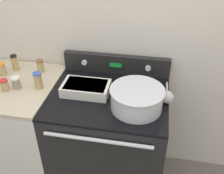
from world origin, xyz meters
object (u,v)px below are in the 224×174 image
Objects in this scene: mixing_bowl at (137,97)px; casserole_dish at (86,88)px; spice_jar_orange_cap at (2,69)px; spice_jar_red_cap at (4,85)px; spice_jar_black_cap at (15,63)px; spice_jar_blue_cap at (38,80)px; spice_jar_brown_cap at (40,66)px; ladle at (167,97)px; spice_jar_white_cap at (16,83)px.

casserole_dish is (-0.36, 0.10, -0.04)m from mixing_bowl.
casserole_dish is 3.28× the size of spice_jar_orange_cap.
spice_jar_black_cap is at bearing 102.83° from spice_jar_red_cap.
spice_jar_brown_cap is at bearing 109.69° from spice_jar_blue_cap.
ladle is at bearing 4.31° from spice_jar_red_cap.
spice_jar_brown_cap is (-0.77, 0.30, -0.02)m from mixing_bowl.
spice_jar_red_cap is (-0.22, -0.07, -0.02)m from spice_jar_blue_cap.
ladle is 2.19× the size of spice_jar_black_cap.
spice_jar_brown_cap is 0.80× the size of spice_jar_black_cap.
ladle is at bearing -9.31° from spice_jar_black_cap.
ladle is 1.10m from spice_jar_red_cap.
spice_jar_blue_cap reaches higher than spice_jar_red_cap.
spice_jar_brown_cap reaches higher than spice_jar_red_cap.
spice_jar_black_cap is at bearing 170.69° from ladle.
spice_jar_orange_cap is at bearing -126.28° from spice_jar_black_cap.
ladle reaches higher than casserole_dish.
casserole_dish is 0.55m from ladle.
spice_jar_blue_cap is at bearing -36.17° from spice_jar_black_cap.
mixing_bowl is 2.83× the size of spice_jar_blue_cap.
spice_jar_orange_cap reaches higher than ladle.
spice_jar_orange_cap reaches higher than spice_jar_white_cap.
spice_jar_blue_cap reaches higher than ladle.
mixing_bowl is 3.93× the size of spice_jar_white_cap.
casserole_dish is 0.45m from spice_jar_brown_cap.
casserole_dish is at bearing -25.05° from spice_jar_brown_cap.
casserole_dish is at bearing 3.77° from spice_jar_blue_cap.
spice_jar_blue_cap is 1.22× the size of spice_jar_brown_cap.
spice_jar_red_cap is at bearing -116.88° from spice_jar_brown_cap.
spice_jar_orange_cap is (-1.23, 0.10, 0.02)m from ladle.
spice_jar_white_cap is 0.24m from spice_jar_orange_cap.
spice_jar_white_cap is at bearing -37.45° from spice_jar_orange_cap.
spice_jar_red_cap is at bearing -77.17° from spice_jar_black_cap.
spice_jar_black_cap is (-0.06, 0.27, 0.02)m from spice_jar_red_cap.
spice_jar_black_cap is at bearing 163.48° from mixing_bowl.
spice_jar_brown_cap is at bearing 158.91° from mixing_bowl.
mixing_bowl reaches higher than spice_jar_white_cap.
spice_jar_red_cap is 0.23m from spice_jar_orange_cap.
ladle is 0.88m from spice_jar_blue_cap.
spice_jar_white_cap is 1.05× the size of spice_jar_red_cap.
ladle is 1.04m from spice_jar_white_cap.
spice_jar_white_cap is 0.70× the size of spice_jar_black_cap.
mixing_bowl is at bearing -21.09° from spice_jar_brown_cap.
spice_jar_brown_cap is 1.20× the size of spice_jar_red_cap.
casserole_dish is 3.22× the size of spice_jar_brown_cap.
mixing_bowl reaches higher than spice_jar_brown_cap.
ladle is (0.19, 0.10, -0.04)m from mixing_bowl.
spice_jar_red_cap is (-0.55, -0.09, 0.01)m from casserole_dish.
spice_jar_orange_cap reaches higher than spice_jar_red_cap.
ladle is 2.26× the size of spice_jar_blue_cap.
ladle is 1.23m from spice_jar_orange_cap.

